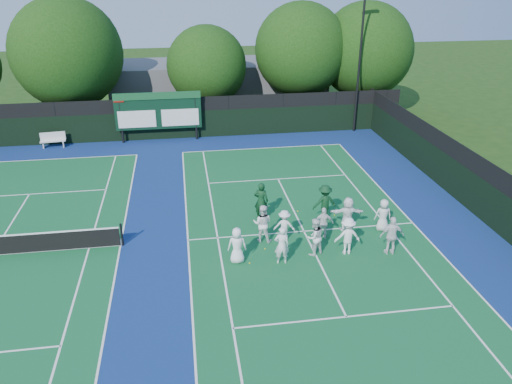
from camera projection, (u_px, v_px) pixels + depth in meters
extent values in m
plane|color=#1C3A0F|center=(309.00, 242.00, 22.82)|extent=(120.00, 120.00, 0.00)
cube|color=navy|center=(177.00, 241.00, 22.88)|extent=(34.00, 32.00, 0.01)
cube|color=#11572B|center=(304.00, 231.00, 23.71)|extent=(10.97, 23.77, 0.00)
cube|color=white|center=(263.00, 148.00, 34.39)|extent=(10.97, 0.08, 0.00)
cube|color=white|center=(188.00, 240.00, 22.95)|extent=(0.08, 23.77, 0.00)
cube|color=white|center=(413.00, 223.00, 24.47)|extent=(0.08, 23.77, 0.00)
cube|color=white|center=(218.00, 238.00, 23.14)|extent=(0.08, 23.77, 0.00)
cube|color=white|center=(386.00, 225.00, 24.28)|extent=(0.08, 23.77, 0.00)
cube|color=white|center=(346.00, 317.00, 17.96)|extent=(8.23, 0.08, 0.00)
cube|color=white|center=(278.00, 179.00, 29.46)|extent=(8.23, 0.08, 0.00)
cube|color=white|center=(304.00, 231.00, 23.71)|extent=(0.08, 12.80, 0.00)
cube|color=white|center=(51.00, 159.00, 32.44)|extent=(10.97, 0.08, 0.00)
cube|color=white|center=(120.00, 245.00, 22.53)|extent=(0.08, 23.77, 0.00)
cube|color=white|center=(89.00, 248.00, 22.34)|extent=(0.08, 23.77, 0.00)
cube|color=white|center=(29.00, 194.00, 27.52)|extent=(8.23, 0.08, 0.00)
cube|color=black|center=(174.00, 125.00, 35.94)|extent=(34.00, 0.08, 2.00)
cube|color=black|center=(172.00, 105.00, 35.32)|extent=(34.00, 0.05, 1.00)
cube|color=black|center=(483.00, 200.00, 24.55)|extent=(0.08, 32.00, 2.00)
cube|color=black|center=(489.00, 172.00, 23.93)|extent=(0.05, 32.00, 1.00)
cylinder|color=black|center=(121.00, 119.00, 34.77)|extent=(0.16, 0.16, 3.50)
cylinder|color=black|center=(196.00, 116.00, 35.49)|extent=(0.16, 0.16, 3.50)
cube|color=black|center=(158.00, 111.00, 34.95)|extent=(6.00, 0.15, 2.60)
cube|color=#164D26|center=(157.00, 96.00, 34.40)|extent=(6.00, 0.05, 0.50)
cube|color=silver|center=(137.00, 119.00, 34.86)|extent=(2.60, 0.04, 1.20)
cube|color=silver|center=(180.00, 117.00, 35.27)|extent=(2.60, 0.04, 1.20)
cube|color=maroon|center=(118.00, 99.00, 34.08)|extent=(0.70, 0.04, 0.50)
cube|color=#58585D|center=(219.00, 85.00, 43.27)|extent=(18.00, 6.00, 4.00)
cylinder|color=black|center=(359.00, 64.00, 35.88)|extent=(0.16, 0.16, 10.00)
cylinder|color=black|center=(122.00, 235.00, 22.32)|extent=(0.10, 0.10, 1.10)
cube|color=silver|center=(53.00, 141.00, 34.39)|extent=(1.70, 0.63, 0.07)
cube|color=silver|center=(53.00, 136.00, 34.41)|extent=(1.66, 0.26, 0.55)
cube|color=silver|center=(44.00, 145.00, 34.40)|extent=(0.11, 0.39, 0.44)
cube|color=silver|center=(64.00, 144.00, 34.58)|extent=(0.11, 0.39, 0.44)
cylinder|color=black|center=(76.00, 112.00, 37.92)|extent=(0.44, 0.44, 2.71)
sphere|color=#12330B|center=(67.00, 53.00, 36.11)|extent=(7.99, 7.99, 7.99)
sphere|color=#12330B|center=(78.00, 63.00, 36.80)|extent=(5.59, 5.59, 5.59)
cylinder|color=black|center=(208.00, 109.00, 39.42)|extent=(0.44, 0.44, 2.25)
sphere|color=#12330B|center=(207.00, 66.00, 38.00)|extent=(6.06, 6.06, 6.06)
sphere|color=#12330B|center=(214.00, 73.00, 38.61)|extent=(4.24, 4.24, 4.24)
cylinder|color=black|center=(299.00, 102.00, 40.31)|extent=(0.44, 0.44, 2.84)
sphere|color=#12330B|center=(301.00, 50.00, 38.60)|extent=(7.20, 7.20, 7.20)
sphere|color=#12330B|center=(307.00, 58.00, 39.25)|extent=(5.04, 5.04, 5.04)
cylinder|color=black|center=(361.00, 101.00, 41.10)|extent=(0.44, 0.44, 2.56)
sphere|color=#12330B|center=(365.00, 50.00, 39.39)|extent=(7.49, 7.49, 7.49)
sphere|color=#12330B|center=(370.00, 59.00, 40.06)|extent=(5.24, 5.24, 5.24)
sphere|color=gold|center=(250.00, 263.00, 21.14)|extent=(0.07, 0.07, 0.07)
sphere|color=gold|center=(298.00, 211.00, 25.58)|extent=(0.07, 0.07, 0.07)
sphere|color=gold|center=(265.00, 249.00, 22.20)|extent=(0.07, 0.07, 0.07)
sphere|color=gold|center=(335.00, 215.00, 25.18)|extent=(0.07, 0.07, 0.07)
imported|color=white|center=(237.00, 245.00, 20.96)|extent=(0.83, 0.58, 1.63)
imported|color=white|center=(282.00, 245.00, 20.87)|extent=(0.65, 0.45, 1.73)
imported|color=white|center=(314.00, 237.00, 21.52)|extent=(1.03, 0.94, 1.73)
imported|color=white|center=(348.00, 236.00, 21.58)|extent=(1.14, 0.69, 1.73)
imported|color=silver|center=(392.00, 236.00, 21.54)|extent=(1.08, 0.51, 1.80)
imported|color=white|center=(262.00, 223.00, 22.55)|extent=(1.05, 0.93, 1.81)
imported|color=white|center=(284.00, 226.00, 22.67)|extent=(1.08, 0.78, 1.51)
imported|color=silver|center=(324.00, 223.00, 22.85)|extent=(0.94, 0.47, 1.55)
imported|color=white|center=(348.00, 214.00, 23.50)|extent=(1.64, 0.71, 1.71)
imported|color=silver|center=(383.00, 215.00, 23.51)|extent=(0.84, 0.61, 1.60)
imported|color=#0E3319|center=(261.00, 201.00, 24.53)|extent=(0.82, 0.66, 1.94)
imported|color=#0E351A|center=(325.00, 202.00, 24.48)|extent=(1.25, 0.79, 1.84)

